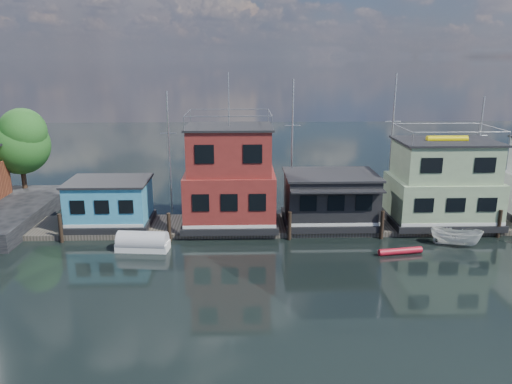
{
  "coord_description": "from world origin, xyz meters",
  "views": [
    {
      "loc": [
        -7.62,
        -26.12,
        13.35
      ],
      "look_at": [
        -6.43,
        12.0,
        3.0
      ],
      "focal_mm": 35.0,
      "sensor_mm": 36.0,
      "label": 1
    }
  ],
  "objects_px": {
    "houseboat_red": "(230,179)",
    "motorboat": "(456,237)",
    "houseboat_blue": "(110,203)",
    "tarp_runabout": "(143,243)",
    "red_kayak": "(400,251)",
    "houseboat_dark": "(330,198)",
    "houseboat_green": "(443,184)"
  },
  "relations": [
    {
      "from": "houseboat_blue",
      "to": "houseboat_red",
      "type": "relative_size",
      "value": 0.54
    },
    {
      "from": "houseboat_blue",
      "to": "motorboat",
      "type": "bearing_deg",
      "value": -9.69
    },
    {
      "from": "houseboat_dark",
      "to": "red_kayak",
      "type": "height_order",
      "value": "houseboat_dark"
    },
    {
      "from": "houseboat_blue",
      "to": "tarp_runabout",
      "type": "height_order",
      "value": "houseboat_blue"
    },
    {
      "from": "houseboat_green",
      "to": "tarp_runabout",
      "type": "height_order",
      "value": "houseboat_green"
    },
    {
      "from": "houseboat_red",
      "to": "motorboat",
      "type": "bearing_deg",
      "value": -15.05
    },
    {
      "from": "houseboat_blue",
      "to": "motorboat",
      "type": "distance_m",
      "value": 26.44
    },
    {
      "from": "houseboat_red",
      "to": "houseboat_green",
      "type": "xyz_separation_m",
      "value": [
        17.0,
        0.0,
        -0.55
      ]
    },
    {
      "from": "tarp_runabout",
      "to": "red_kayak",
      "type": "relative_size",
      "value": 1.2
    },
    {
      "from": "houseboat_dark",
      "to": "houseboat_blue",
      "type": "bearing_deg",
      "value": 179.94
    },
    {
      "from": "houseboat_green",
      "to": "tarp_runabout",
      "type": "relative_size",
      "value": 2.2
    },
    {
      "from": "houseboat_dark",
      "to": "houseboat_green",
      "type": "distance_m",
      "value": 9.07
    },
    {
      "from": "houseboat_dark",
      "to": "motorboat",
      "type": "relative_size",
      "value": 2.07
    },
    {
      "from": "houseboat_dark",
      "to": "red_kayak",
      "type": "xyz_separation_m",
      "value": [
        3.99,
        -5.89,
        -2.18
      ]
    },
    {
      "from": "houseboat_red",
      "to": "houseboat_dark",
      "type": "relative_size",
      "value": 1.6
    },
    {
      "from": "houseboat_green",
      "to": "motorboat",
      "type": "relative_size",
      "value": 2.35
    },
    {
      "from": "houseboat_green",
      "to": "houseboat_dark",
      "type": "bearing_deg",
      "value": -179.88
    },
    {
      "from": "houseboat_dark",
      "to": "motorboat",
      "type": "bearing_deg",
      "value": -27.43
    },
    {
      "from": "houseboat_blue",
      "to": "houseboat_red",
      "type": "height_order",
      "value": "houseboat_red"
    },
    {
      "from": "houseboat_blue",
      "to": "houseboat_green",
      "type": "height_order",
      "value": "houseboat_green"
    },
    {
      "from": "houseboat_blue",
      "to": "red_kayak",
      "type": "bearing_deg",
      "value": -15.38
    },
    {
      "from": "red_kayak",
      "to": "houseboat_red",
      "type": "bearing_deg",
      "value": 144.25
    },
    {
      "from": "red_kayak",
      "to": "motorboat",
      "type": "bearing_deg",
      "value": 8.43
    },
    {
      "from": "tarp_runabout",
      "to": "red_kayak",
      "type": "height_order",
      "value": "tarp_runabout"
    },
    {
      "from": "motorboat",
      "to": "houseboat_green",
      "type": "bearing_deg",
      "value": 17.75
    },
    {
      "from": "houseboat_dark",
      "to": "houseboat_green",
      "type": "xyz_separation_m",
      "value": [
        9.0,
        0.02,
        1.13
      ]
    },
    {
      "from": "houseboat_red",
      "to": "red_kayak",
      "type": "distance_m",
      "value": 13.92
    },
    {
      "from": "houseboat_blue",
      "to": "houseboat_dark",
      "type": "relative_size",
      "value": 0.86
    },
    {
      "from": "tarp_runabout",
      "to": "houseboat_green",
      "type": "bearing_deg",
      "value": 16.93
    },
    {
      "from": "houseboat_blue",
      "to": "houseboat_green",
      "type": "relative_size",
      "value": 0.76
    },
    {
      "from": "houseboat_blue",
      "to": "houseboat_dark",
      "type": "distance_m",
      "value": 17.5
    },
    {
      "from": "houseboat_blue",
      "to": "tarp_runabout",
      "type": "xyz_separation_m",
      "value": [
        3.34,
        -4.57,
        -1.65
      ]
    }
  ]
}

